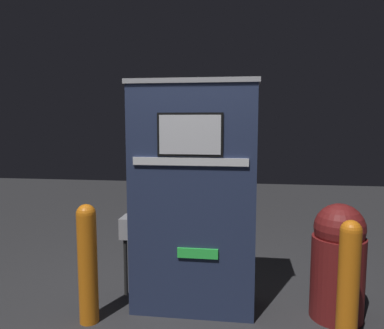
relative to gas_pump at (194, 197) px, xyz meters
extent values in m
plane|color=#2D2D30|center=(0.00, -0.23, -1.00)|extent=(14.00, 14.00, 0.00)
cube|color=#232D4C|center=(0.00, 0.00, -0.47)|extent=(1.06, 0.47, 1.06)
cube|color=#232D4C|center=(0.00, 0.00, 0.51)|extent=(1.06, 0.47, 0.90)
cube|color=#99999E|center=(0.00, 0.00, 0.98)|extent=(1.09, 0.50, 0.04)
cube|color=black|center=(0.00, -0.24, 0.55)|extent=(0.53, 0.01, 0.35)
cube|color=silver|center=(0.00, -0.25, 0.55)|extent=(0.49, 0.01, 0.31)
cube|color=silver|center=(0.00, -0.24, 0.34)|extent=(0.93, 0.02, 0.06)
cube|color=#33D84C|center=(0.07, -0.24, -0.42)|extent=(0.34, 0.02, 0.08)
cube|color=#99999E|center=(-0.57, -0.09, -0.26)|extent=(0.09, 0.21, 0.18)
cylinder|color=black|center=(-0.57, -0.16, -0.60)|extent=(0.03, 0.03, 0.50)
cylinder|color=orange|center=(-0.82, -0.38, -0.54)|extent=(0.16, 0.16, 0.92)
sphere|color=orange|center=(-0.82, -0.38, -0.08)|extent=(0.16, 0.16, 0.16)
cylinder|color=maroon|center=(1.23, -0.03, -0.65)|extent=(0.44, 0.44, 0.70)
sphere|color=maroon|center=(1.23, -0.03, -0.23)|extent=(0.42, 0.42, 0.42)
cylinder|color=orange|center=(1.17, -0.56, -0.55)|extent=(0.15, 0.15, 0.91)
sphere|color=orange|center=(1.17, -0.56, -0.09)|extent=(0.15, 0.15, 0.15)
camera|label=1|loc=(0.42, -3.18, 0.66)|focal=35.00mm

